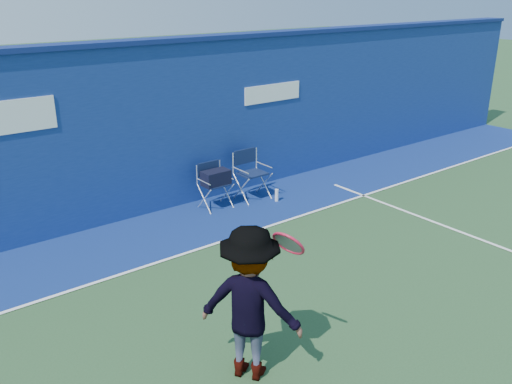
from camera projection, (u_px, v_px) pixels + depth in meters
ground at (306, 373)px, 5.84m from camera, size 80.00×80.00×0.00m
stadium_wall at (100, 135)px, 9.14m from camera, size 24.00×0.50×3.08m
out_of_bounds_strip at (136, 241)px, 8.87m from camera, size 24.00×1.80×0.01m
court_lines at (271, 345)px, 6.28m from camera, size 24.00×12.00×0.01m
directors_chair_left at (215, 190)px, 10.09m from camera, size 0.51×0.46×0.85m
directors_chair_right at (252, 184)px, 10.57m from camera, size 0.57×0.51×0.95m
water_bottle at (277, 195)px, 10.47m from camera, size 0.07×0.07×0.25m
tennis_player at (250, 303)px, 5.55m from camera, size 1.14×1.27×1.70m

